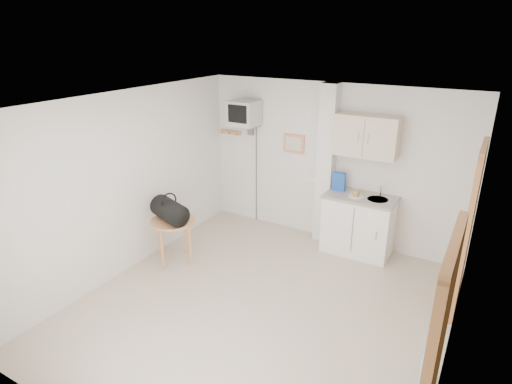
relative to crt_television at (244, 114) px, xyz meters
The scene contains 7 objects.
ground 3.15m from the crt_television, 54.36° to the right, with size 4.50×4.50×0.00m, color #BCAD97.
room_envelope 2.60m from the crt_television, 48.84° to the right, with size 4.24×4.54×2.55m.
kitchenette 2.32m from the crt_television, ahead, with size 1.03×0.58×2.10m.
crt_television is the anchor object (origin of this frame).
round_table 2.16m from the crt_television, 96.86° to the right, with size 0.64×0.64×0.66m.
duffel_bag 2.05m from the crt_television, 97.01° to the right, with size 0.65×0.50×0.43m.
water_bottle 4.49m from the crt_television, 33.78° to the right, with size 0.12×0.12×0.35m.
Camera 1 is at (2.17, -3.87, 3.23)m, focal length 30.00 mm.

